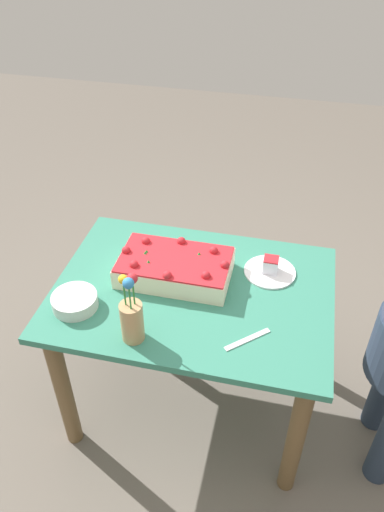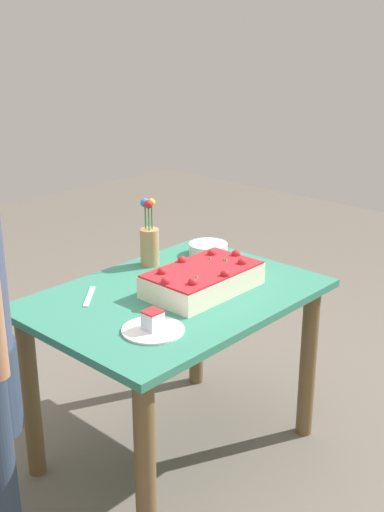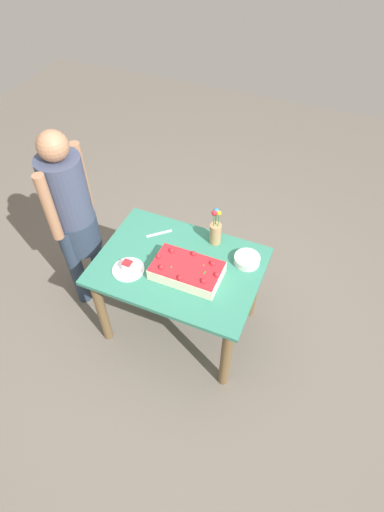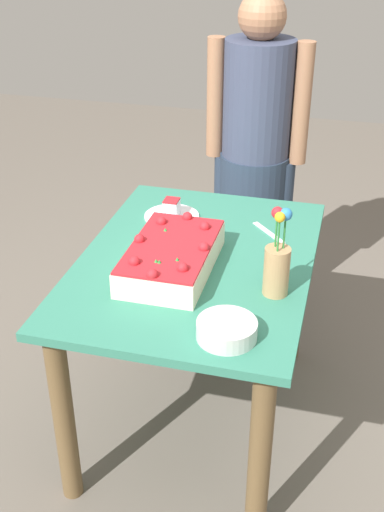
# 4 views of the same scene
# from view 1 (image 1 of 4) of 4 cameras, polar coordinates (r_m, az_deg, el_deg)

# --- Properties ---
(ground_plane) EXTENTS (8.00, 8.00, 0.00)m
(ground_plane) POSITION_cam_1_polar(r_m,az_deg,el_deg) (2.54, 0.09, -15.96)
(ground_plane) COLOR #665E54
(dining_table) EXTENTS (1.10, 0.79, 0.73)m
(dining_table) POSITION_cam_1_polar(r_m,az_deg,el_deg) (2.08, 0.10, -6.64)
(dining_table) COLOR #337B64
(dining_table) RESTS_ON ground_plane
(sheet_cake) EXTENTS (0.45, 0.26, 0.12)m
(sheet_cake) POSITION_cam_1_polar(r_m,az_deg,el_deg) (2.02, -1.98, -1.27)
(sheet_cake) COLOR #FFECCB
(sheet_cake) RESTS_ON dining_table
(serving_plate_with_slice) EXTENTS (0.21, 0.21, 0.07)m
(serving_plate_with_slice) POSITION_cam_1_polar(r_m,az_deg,el_deg) (2.08, 8.91, -1.49)
(serving_plate_with_slice) COLOR white
(serving_plate_with_slice) RESTS_ON dining_table
(cake_knife) EXTENTS (0.15, 0.14, 0.00)m
(cake_knife) POSITION_cam_1_polar(r_m,az_deg,el_deg) (1.81, 6.35, -9.46)
(cake_knife) COLOR silver
(cake_knife) RESTS_ON dining_table
(flower_vase) EXTENTS (0.08, 0.08, 0.29)m
(flower_vase) POSITION_cam_1_polar(r_m,az_deg,el_deg) (1.75, -6.91, -6.93)
(flower_vase) COLOR tan
(flower_vase) RESTS_ON dining_table
(fruit_bowl) EXTENTS (0.17, 0.17, 0.05)m
(fruit_bowl) POSITION_cam_1_polar(r_m,az_deg,el_deg) (1.95, -13.25, -5.06)
(fruit_bowl) COLOR silver
(fruit_bowl) RESTS_ON dining_table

